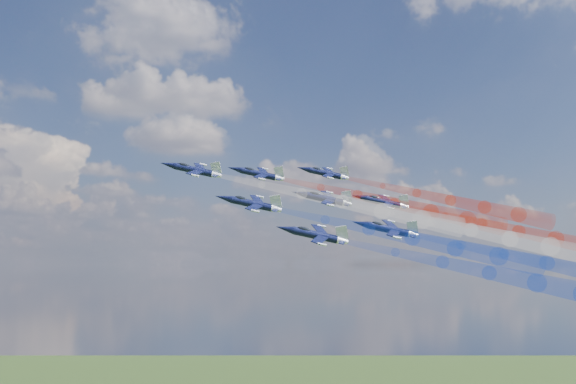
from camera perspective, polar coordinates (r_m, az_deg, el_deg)
name	(u,v)px	position (r m, az deg, el deg)	size (l,w,h in m)	color
jet_lead	(194,170)	(137.75, -7.83, 1.82)	(10.20, 12.75, 3.40)	black
trail_lead	(342,202)	(137.22, 4.51, -0.83)	(4.25, 49.21, 4.25)	white
jet_inner_left	(252,204)	(126.01, -3.04, -0.98)	(10.20, 12.75, 3.40)	black
trail_inner_left	(412,238)	(128.53, 10.28, -3.80)	(4.25, 49.21, 4.25)	blue
jet_inner_right	(259,174)	(148.92, -2.46, 1.51)	(10.20, 12.75, 3.40)	black
trail_inner_right	(394,203)	(150.91, 8.83, -0.92)	(4.25, 49.21, 4.25)	red
jet_outer_left	(316,235)	(116.03, 2.30, -3.60)	(10.20, 12.75, 3.40)	black
trail_outer_left	(490,272)	(121.78, 16.42, -6.43)	(4.25, 49.21, 4.25)	blue
jet_center_third	(325,199)	(138.04, 3.05, -0.57)	(10.20, 12.75, 3.40)	black
trail_center_third	(471,230)	(143.26, 14.95, -3.09)	(4.25, 49.21, 4.25)	white
jet_outer_right	(325,173)	(161.30, 3.12, 1.56)	(10.20, 12.75, 3.40)	black
trail_outer_right	(451,200)	(165.88, 13.36, -0.68)	(4.25, 49.21, 4.25)	red
jet_rear_left	(388,229)	(128.22, 8.32, -3.09)	(10.20, 12.75, 3.40)	black
trail_rear_left	(547,263)	(136.50, 20.73, -5.57)	(4.25, 49.21, 4.25)	blue
jet_rear_right	(383,202)	(149.97, 7.91, -0.83)	(10.20, 12.75, 3.40)	black
trail_rear_right	(519,231)	(157.37, 18.63, -3.10)	(4.25, 49.21, 4.25)	red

